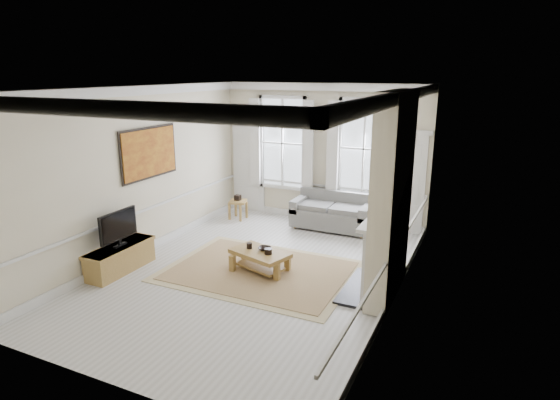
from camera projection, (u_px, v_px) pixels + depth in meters
The scene contains 23 objects.
floor at pixel (255, 273), 8.79m from camera, with size 7.20×7.20×0.00m, color #B7B5AD.
ceiling at pixel (252, 87), 7.88m from camera, with size 7.20×7.20×0.00m, color white.
back_wall at pixel (322, 154), 11.48m from camera, with size 5.20×5.20×0.00m, color beige.
left_wall at pixel (139, 172), 9.40m from camera, with size 7.20×7.20×0.00m, color beige.
right_wall at pixel (400, 202), 7.28m from camera, with size 7.20×7.20×0.00m, color beige.
window_left at pixel (283, 143), 11.81m from camera, with size 1.26×0.20×2.20m, color #B2BCC6, non-canonical shape.
window_right at pixel (364, 149), 10.96m from camera, with size 1.26×0.20×2.20m, color #B2BCC6, non-canonical shape.
door_left at pixel (249, 169), 12.43m from camera, with size 0.90×0.08×2.30m, color silver.
door_right at pixel (405, 184), 10.76m from camera, with size 0.90×0.08×2.30m, color silver.
painting at pixel (149, 153), 9.55m from camera, with size 0.05×1.66×1.06m, color #C38521.
chimney_breast at pixel (392, 197), 7.53m from camera, with size 0.35×1.70×3.38m, color beige.
hearth at pixel (361, 287), 8.15m from camera, with size 0.55×1.50×0.05m, color black.
fireplace at pixel (375, 251), 7.88m from camera, with size 0.21×1.45×1.33m.
mirror at pixel (380, 175), 7.52m from camera, with size 0.06×1.26×1.06m, color gold.
sofa at pixel (333, 213), 11.21m from camera, with size 1.88×0.91×0.87m.
side_table at pixel (238, 204), 11.90m from camera, with size 0.50×0.50×0.49m.
rug at pixel (260, 271), 8.85m from camera, with size 3.50×2.60×0.02m, color #9A774F.
coffee_table at pixel (260, 255), 8.77m from camera, with size 1.22×0.92×0.41m.
ceramic_pot_a at pixel (249, 246), 8.88m from camera, with size 0.11×0.11×0.11m, color black.
ceramic_pot_b at pixel (268, 251), 8.61m from camera, with size 0.14×0.14×0.10m, color black.
bowl at pixel (265, 248), 8.81m from camera, with size 0.24×0.24×0.06m, color black.
tv_stand at pixel (121, 258), 8.82m from camera, with size 0.46×1.42×0.51m, color olive.
tv at pixel (118, 226), 8.64m from camera, with size 0.08×0.90×0.68m.
Camera 1 is at (3.86, -7.15, 3.68)m, focal length 30.00 mm.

